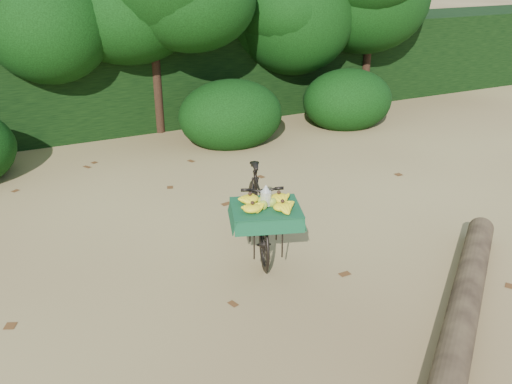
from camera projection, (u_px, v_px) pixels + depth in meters
name	position (u px, v px, depth m)	size (l,w,h in m)	color
ground	(260.00, 278.00, 5.76)	(80.00, 80.00, 0.00)	tan
vendor_bicycle	(258.00, 210.00, 6.14)	(1.07, 1.79, 0.97)	black
fallen_log	(461.00, 321.00, 4.86)	(0.29, 0.29, 3.97)	brown
hedge_backdrop	(120.00, 79.00, 10.59)	(26.00, 1.80, 1.80)	black
tree_row	(86.00, 27.00, 9.23)	(14.50, 2.00, 4.00)	black
bush_clumps	(177.00, 125.00, 9.32)	(8.80, 1.70, 0.90)	black
leaf_litter	(236.00, 250.00, 6.29)	(7.00, 7.30, 0.01)	#533116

